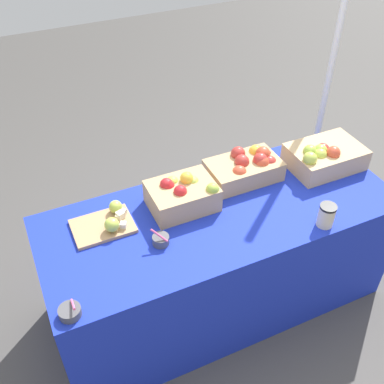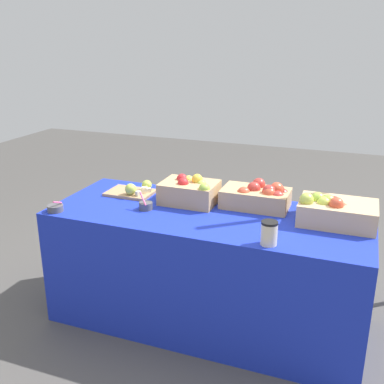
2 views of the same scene
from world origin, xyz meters
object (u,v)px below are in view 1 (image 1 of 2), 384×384
cutting_board_front (108,222)px  sample_bowl_near (161,240)px  apple_crate_left (324,156)px  apple_crate_right (182,194)px  coffee_cup (326,215)px  tent_pole (333,55)px  sample_bowl_mid (70,312)px  apple_crate_middle (248,166)px

cutting_board_front → sample_bowl_near: sample_bowl_near is taller
apple_crate_left → sample_bowl_near: apple_crate_left is taller
apple_crate_right → cutting_board_front: (-0.40, 0.01, -0.05)m
coffee_cup → cutting_board_front: bearing=156.0°
sample_bowl_near → tent_pole: 1.69m
sample_bowl_mid → tent_pole: size_ratio=0.04×
sample_bowl_near → tent_pole: bearing=25.5°
apple_crate_left → apple_crate_middle: bearing=167.6°
apple_crate_middle → cutting_board_front: apple_crate_middle is taller
apple_crate_middle → sample_bowl_mid: bearing=-156.0°
apple_crate_right → sample_bowl_near: (-0.21, -0.21, -0.05)m
apple_crate_middle → sample_bowl_near: apple_crate_middle is taller
apple_crate_middle → coffee_cup: size_ratio=3.25×
cutting_board_front → sample_bowl_mid: 0.53m
apple_crate_left → cutting_board_front: bearing=178.2°
apple_crate_middle → cutting_board_front: bearing=-176.0°
apple_crate_right → sample_bowl_mid: 0.82m
sample_bowl_mid → tent_pole: (1.98, 0.93, 0.38)m
sample_bowl_near → coffee_cup: 0.83m
apple_crate_middle → sample_bowl_near: size_ratio=3.94×
apple_crate_left → sample_bowl_mid: (-1.58, -0.40, -0.05)m
sample_bowl_near → cutting_board_front: bearing=131.7°
apple_crate_right → cutting_board_front: size_ratio=1.14×
apple_crate_right → coffee_cup: (0.59, -0.43, -0.02)m
sample_bowl_mid → apple_crate_right: bearing=31.7°
apple_crate_middle → coffee_cup: (0.16, -0.50, -0.01)m
apple_crate_right → sample_bowl_mid: bearing=-148.3°
apple_crate_left → sample_bowl_mid: bearing=-165.7°
apple_crate_right → coffee_cup: size_ratio=2.75×
apple_crate_right → apple_crate_middle: bearing=9.4°
apple_crate_middle → sample_bowl_mid: size_ratio=4.25×
apple_crate_left → sample_bowl_near: 1.11m
cutting_board_front → tent_pole: size_ratio=0.13×
apple_crate_middle → tent_pole: (0.85, 0.43, 0.33)m
apple_crate_right → coffee_cup: bearing=-36.0°
sample_bowl_mid → tent_pole: 2.22m
tent_pole → apple_crate_right: bearing=-158.6°
apple_crate_middle → sample_bowl_mid: 1.24m
tent_pole → coffee_cup: bearing=-126.4°
cutting_board_front → coffee_cup: 1.09m
apple_crate_left → apple_crate_middle: (-0.45, 0.10, -0.00)m
apple_crate_middle → sample_bowl_near: (-0.64, -0.28, -0.05)m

